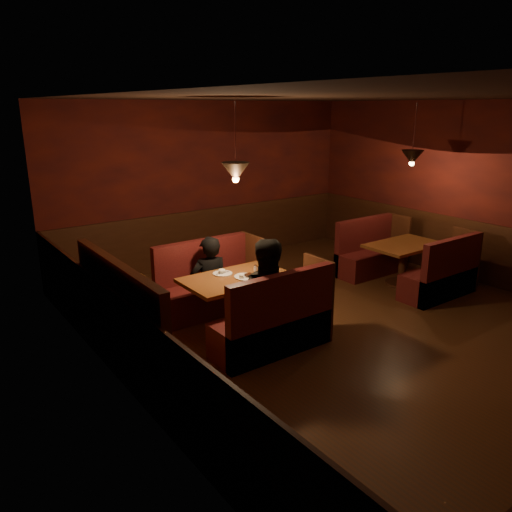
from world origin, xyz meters
TOP-DOWN VIEW (x-y plane):
  - room at (-0.28, 0.05)m, footprint 6.02×7.02m
  - main_table at (-1.27, 0.67)m, footprint 1.36×0.82m
  - main_bench_far at (-1.25, 1.44)m, footprint 1.49×0.53m
  - main_bench_near at (-1.25, -0.10)m, footprint 1.49×0.53m
  - second_table at (1.87, 0.54)m, footprint 1.21×0.78m
  - second_bench_far at (1.89, 1.27)m, footprint 1.34×0.50m
  - second_bench_near at (1.89, -0.18)m, footprint 1.34×0.50m
  - diner_a at (-1.31, 1.30)m, footprint 0.60×0.45m
  - diner_b at (-1.24, 0.00)m, footprint 0.97×0.84m

SIDE VIEW (x-z plane):
  - second_bench_far at x=1.89m, z-range -0.17..0.78m
  - second_bench_near at x=1.89m, z-range -0.17..0.78m
  - main_bench_far at x=-1.25m, z-range -0.19..0.83m
  - main_bench_near at x=-1.25m, z-range -0.19..0.83m
  - second_table at x=1.87m, z-range 0.17..0.85m
  - main_table at x=-1.27m, z-range 0.09..1.04m
  - diner_a at x=-1.31m, z-range 0.00..1.48m
  - diner_b at x=-1.24m, z-range 0.00..1.70m
  - room at x=-0.28m, z-range -0.41..2.51m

